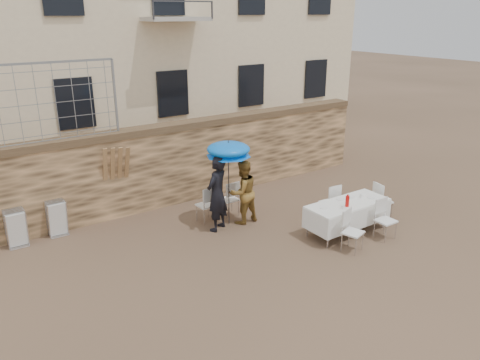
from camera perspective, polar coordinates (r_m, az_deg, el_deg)
ground at (r=9.59m, az=5.53°, el=-12.10°), size 80.00×80.00×0.00m
stone_wall at (r=13.00m, az=-8.42°, el=1.89°), size 13.00×0.50×2.20m
chain_link_fence at (r=11.60m, az=-22.49°, el=8.62°), size 3.20×0.06×1.80m
man_suit at (r=11.25m, az=-2.82°, el=-1.68°), size 0.82×0.72×1.88m
woman_dress at (r=11.67m, az=0.34°, el=-1.48°), size 0.83×0.66×1.64m
umbrella at (r=11.21m, az=-1.42°, el=3.46°), size 1.09×1.09×2.01m
couple_chair_left at (r=11.86m, az=-4.17°, el=-2.94°), size 0.52×0.52×0.96m
couple_chair_right at (r=12.19m, az=-1.32°, el=-2.23°), size 0.49×0.49×0.96m
banquet_table at (r=11.46m, az=13.03°, el=-2.89°), size 2.10×0.85×0.78m
soda_bottle at (r=11.17m, az=12.95°, el=-2.54°), size 0.09×0.09×0.26m
table_chair_front_left at (r=10.70m, az=13.62°, el=-6.11°), size 0.60×0.60×0.96m
table_chair_front_right at (r=11.48m, az=17.37°, el=-4.64°), size 0.48×0.48×0.96m
table_chair_back at (r=12.20m, az=10.87°, el=-2.59°), size 0.52×0.52×0.96m
table_chair_side at (r=12.62m, az=16.99°, el=-2.36°), size 0.55×0.55×0.96m
chair_stack_left at (r=11.90m, az=-25.77°, el=-5.00°), size 0.46×0.47×0.92m
chair_stack_right at (r=12.03m, az=-21.58°, el=-4.13°), size 0.46×0.40×0.92m
wood_planks at (r=12.28m, az=-14.75°, el=-0.16°), size 0.70×0.20×2.00m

